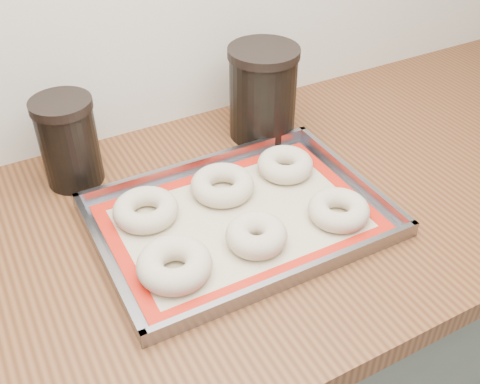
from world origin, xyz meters
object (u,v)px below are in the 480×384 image
bagel_back_left (146,210)px  canister_right (263,93)px  bagel_front_left (174,265)px  bagel_back_right (285,165)px  bagel_front_mid (256,235)px  bagel_front_right (339,210)px  bagel_back_mid (222,185)px  baking_tray (240,218)px  canister_mid (69,141)px

bagel_back_left → canister_right: 0.34m
bagel_back_left → canister_right: bearing=25.3°
bagel_front_left → canister_right: 0.42m
bagel_back_right → bagel_front_left: bearing=-153.2°
bagel_front_mid → bagel_front_right: (0.15, -0.01, -0.00)m
bagel_back_mid → baking_tray: bearing=-94.8°
bagel_front_left → bagel_back_left: (0.01, 0.14, -0.00)m
bagel_back_left → bagel_back_right: bagel_back_right is taller
bagel_front_right → bagel_back_right: size_ratio=1.00×
bagel_front_mid → bagel_back_left: (-0.13, 0.14, -0.00)m
baking_tray → bagel_front_right: (0.14, -0.07, 0.01)m
baking_tray → bagel_back_mid: bagel_back_mid is taller
canister_right → bagel_front_mid: bearing=-121.8°
bagel_back_mid → bagel_back_right: size_ratio=1.09×
bagel_back_right → bagel_front_mid: bearing=-135.0°
bagel_back_left → bagel_back_right: bearing=-0.1°
bagel_back_right → bagel_back_mid: bearing=-180.0°
bagel_back_mid → bagel_front_left: bearing=-137.0°
baking_tray → canister_right: canister_right is taller
canister_mid → canister_right: 0.37m
bagel_front_right → bagel_back_left: size_ratio=0.94×
bagel_front_left → canister_mid: (-0.06, 0.31, 0.06)m
bagel_front_left → bagel_back_right: bearing=26.8°
bagel_front_right → bagel_back_right: bearing=93.2°
bagel_back_right → canister_mid: 0.38m
bagel_front_mid → bagel_back_mid: size_ratio=0.87×
bagel_back_right → bagel_back_left: bearing=179.9°
bagel_front_mid → canister_mid: size_ratio=0.60×
canister_mid → bagel_front_right: bearing=-42.5°
baking_tray → bagel_back_right: size_ratio=4.61×
bagel_back_right → canister_right: (0.03, 0.14, 0.07)m
bagel_front_left → bagel_back_mid: 0.20m
canister_right → bagel_front_right: bearing=-95.2°
baking_tray → bagel_back_right: bearing=29.3°
bagel_back_right → canister_mid: (-0.34, 0.17, 0.06)m
bagel_back_right → canister_right: canister_right is taller
bagel_front_left → canister_mid: bearing=101.3°
bagel_back_mid → bagel_back_right: bearing=0.0°
bagel_front_right → bagel_back_mid: bearing=132.1°
bagel_back_mid → canister_mid: canister_mid is taller
bagel_front_left → bagel_back_right: size_ratio=1.10×
bagel_front_right → canister_right: size_ratio=0.55×
canister_right → bagel_back_right: bearing=-103.7°
bagel_front_right → canister_mid: 0.47m
bagel_front_right → bagel_back_left: same height
bagel_back_left → bagel_front_right: bearing=-28.7°
bagel_front_left → bagel_back_left: size_ratio=1.04×
baking_tray → bagel_front_mid: size_ratio=4.84×
bagel_back_left → bagel_front_mid: bearing=-48.1°
bagel_front_left → canister_mid: canister_mid is taller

